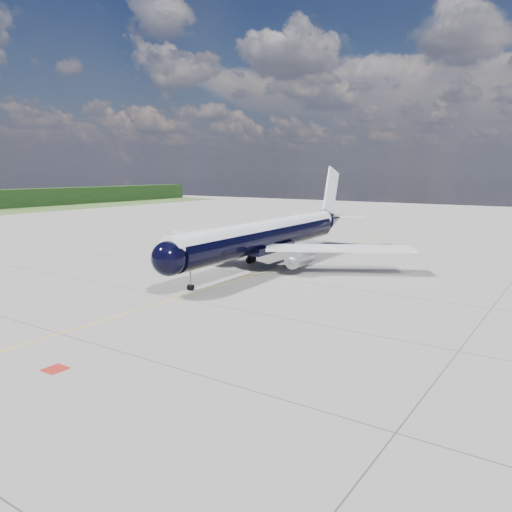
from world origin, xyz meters
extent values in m
plane|color=gray|center=(0.00, 30.00, 0.00)|extent=(320.00, 320.00, 0.00)
cube|color=#FFB80D|center=(0.00, 25.00, 0.00)|extent=(0.16, 160.00, 0.01)
cube|color=maroon|center=(6.80, -10.00, 0.00)|extent=(1.60, 1.60, 0.01)
cylinder|color=black|center=(-1.89, 30.90, 4.42)|extent=(5.78, 40.16, 4.00)
sphere|color=black|center=(-0.95, 9.86, 4.42)|extent=(4.18, 4.18, 4.00)
cone|color=black|center=(-2.99, 55.63, 5.06)|extent=(4.33, 7.54, 4.00)
cylinder|color=white|center=(-1.89, 30.90, 5.42)|extent=(5.00, 42.23, 3.12)
cube|color=black|center=(-0.94, 9.65, 5.00)|extent=(2.58, 1.38, 0.58)
cube|color=white|center=(-13.00, 31.99, 3.48)|extent=(20.52, 13.44, 0.34)
cube|color=white|center=(9.09, 32.98, 3.48)|extent=(20.09, 14.81, 0.34)
cube|color=black|center=(-1.89, 30.90, 2.95)|extent=(4.89, 10.72, 1.05)
cylinder|color=silver|center=(-8.63, 28.50, 2.26)|extent=(2.57, 4.95, 2.36)
cylinder|color=silver|center=(5.05, 29.11, 2.26)|extent=(2.57, 4.95, 2.36)
sphere|color=gray|center=(-8.53, 26.29, 2.26)|extent=(1.21, 1.21, 1.16)
sphere|color=gray|center=(5.15, 26.90, 2.26)|extent=(1.21, 1.21, 1.16)
cube|color=white|center=(-8.64, 28.71, 3.05)|extent=(0.38, 3.38, 1.16)
cube|color=white|center=(5.04, 29.32, 3.05)|extent=(0.38, 3.38, 1.16)
cube|color=white|center=(-2.96, 55.11, 10.43)|extent=(0.63, 6.69, 8.98)
cube|color=white|center=(-2.99, 55.63, 5.90)|extent=(13.83, 3.98, 0.23)
cylinder|color=gray|center=(-1.11, 13.54, 1.32)|extent=(0.20, 0.20, 2.21)
cylinder|color=black|center=(-1.32, 13.53, 0.37)|extent=(0.22, 0.75, 0.74)
cylinder|color=black|center=(-0.90, 13.55, 0.37)|extent=(0.22, 0.75, 0.74)
cylinder|color=gray|center=(-5.32, 32.33, 1.42)|extent=(0.29, 0.29, 2.00)
cylinder|color=gray|center=(1.41, 32.63, 1.42)|extent=(0.29, 0.29, 2.00)
cylinder|color=black|center=(-5.30, 31.75, 0.58)|extent=(0.53, 1.18, 1.16)
cylinder|color=black|center=(-5.35, 32.91, 0.58)|extent=(0.53, 1.18, 1.16)
cylinder|color=black|center=(1.44, 32.05, 0.58)|extent=(0.53, 1.18, 1.16)
cylinder|color=black|center=(1.39, 33.21, 0.58)|extent=(0.53, 1.18, 1.16)
camera|label=1|loc=(37.74, -30.00, 14.04)|focal=35.00mm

